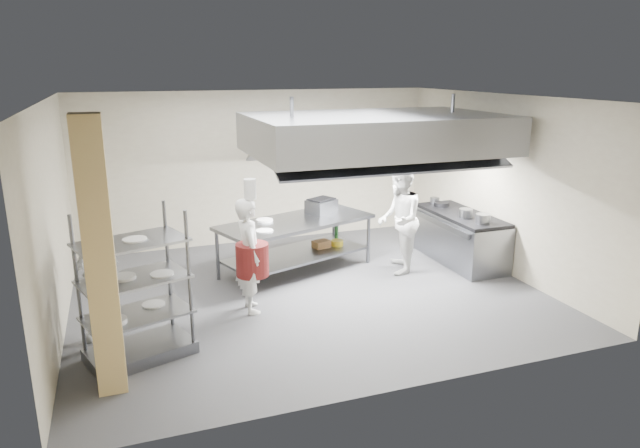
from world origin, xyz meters
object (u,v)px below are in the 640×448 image
object	(u,v)px
chef_head	(250,255)
chef_plating	(98,276)
island	(296,246)
chef_line	(399,220)
cooking_range	(460,239)
pass_rack	(135,287)
stockpot	(466,213)
griddle	(321,206)

from	to	relation	value
chef_head	chef_plating	size ratio (longest dim) A/B	0.94
island	chef_line	bearing A→B (deg)	-39.62
cooking_range	chef_plating	distance (m)	6.21
island	chef_line	size ratio (longest dim) A/B	1.45
chef_head	chef_plating	xyz separation A→B (m)	(-2.02, -0.31, 0.05)
pass_rack	chef_plating	distance (m)	0.73
chef_line	chef_plating	distance (m)	4.89
stockpot	griddle	bearing A→B (deg)	153.25
cooking_range	chef_line	bearing A→B (deg)	-175.17
island	stockpot	distance (m)	2.99
chef_plating	stockpot	world-z (taller)	chef_plating
pass_rack	island	bearing A→B (deg)	21.31
chef_line	stockpot	world-z (taller)	chef_line
cooking_range	chef_plating	world-z (taller)	chef_plating
pass_rack	chef_head	world-z (taller)	pass_rack
chef_line	cooking_range	bearing A→B (deg)	119.47
chef_line	stockpot	bearing A→B (deg)	105.92
island	chef_line	world-z (taller)	chef_line
island	chef_plating	world-z (taller)	chef_plating
chef_line	griddle	bearing A→B (deg)	-107.34
pass_rack	cooking_range	size ratio (longest dim) A/B	0.91
cooking_range	stockpot	bearing A→B (deg)	-111.22
cooking_range	chef_head	xyz separation A→B (m)	(-4.06, -0.86, 0.42)
griddle	chef_plating	bearing A→B (deg)	-179.29
island	cooking_range	world-z (taller)	island
pass_rack	chef_line	world-z (taller)	chef_line
cooking_range	chef_plating	xyz separation A→B (m)	(-6.08, -1.17, 0.47)
griddle	stockpot	world-z (taller)	griddle
chef_line	chef_plating	world-z (taller)	chef_line
chef_head	chef_line	bearing A→B (deg)	-73.58
chef_plating	griddle	xyz separation A→B (m)	(3.71, 2.01, 0.14)
chef_head	stockpot	size ratio (longest dim) A/B	7.31
chef_head	stockpot	distance (m)	3.99
chef_plating	stockpot	bearing A→B (deg)	69.71
griddle	cooking_range	bearing A→B (deg)	-47.27
chef_head	griddle	bearing A→B (deg)	-43.74
pass_rack	chef_plating	xyz separation A→B (m)	(-0.42, 0.60, -0.02)
chef_line	griddle	world-z (taller)	chef_line
island	pass_rack	distance (m)	3.56
chef_plating	stockpot	size ratio (longest dim) A/B	7.78
chef_head	griddle	size ratio (longest dim) A/B	3.44
island	chef_head	xyz separation A→B (m)	(-1.11, -1.36, 0.38)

